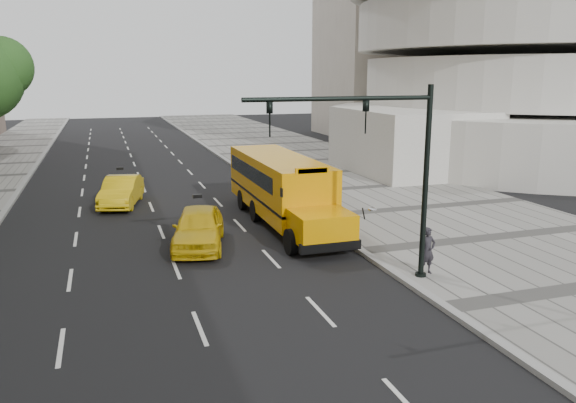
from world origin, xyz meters
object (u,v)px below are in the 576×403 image
object	(u,v)px
school_bus	(280,184)
traffic_signal	(387,160)
taxi_far	(121,191)
pedestrian	(427,251)
taxi_near	(198,227)

from	to	relation	value
school_bus	traffic_signal	distance (m)	9.18
school_bus	taxi_far	bearing A→B (deg)	140.71
pedestrian	traffic_signal	xyz separation A→B (m)	(-1.72, -0.15, 3.14)
pedestrian	taxi_near	bearing A→B (deg)	134.60
taxi_far	traffic_signal	size ratio (longest dim) A/B	0.72
taxi_far	pedestrian	world-z (taller)	pedestrian
school_bus	taxi_near	xyz separation A→B (m)	(-4.29, -2.84, -0.97)
school_bus	taxi_far	distance (m)	8.99
taxi_near	pedestrian	xyz separation A→B (m)	(6.70, -5.86, 0.15)
school_bus	pedestrian	xyz separation A→B (m)	(2.41, -8.70, -0.81)
taxi_near	taxi_far	size ratio (longest dim) A/B	1.02
taxi_near	taxi_far	world-z (taller)	taxi_near
taxi_near	pedestrian	bearing A→B (deg)	-27.63
school_bus	taxi_near	world-z (taller)	school_bus
school_bus	taxi_near	size ratio (longest dim) A/B	2.46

